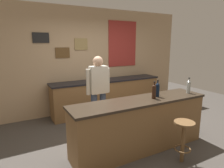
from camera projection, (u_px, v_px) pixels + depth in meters
The scene contains 12 objects.
ground_plane at pixel (127, 139), 3.90m from camera, with size 10.00×10.00×0.00m, color #423D38.
back_wall at pixel (89, 60), 5.36m from camera, with size 6.00×0.09×2.80m.
bar_counter at pixel (140, 125), 3.46m from camera, with size 2.54×0.60×0.92m.
side_counter at pixel (107, 95), 5.41m from camera, with size 3.09×0.56×0.90m.
bartender at pixel (98, 89), 4.04m from camera, with size 0.52×0.21×1.62m.
bar_stool at pixel (184, 135), 3.07m from camera, with size 0.32×0.32×0.68m.
wine_bottle_a at pixel (154, 91), 3.41m from camera, with size 0.07×0.07×0.31m.
wine_bottle_b at pixel (157, 89), 3.53m from camera, with size 0.07×0.07×0.31m.
wine_bottle_c at pixel (189, 86), 3.78m from camera, with size 0.07×0.07×0.31m.
wine_glass_a at pixel (89, 77), 5.08m from camera, with size 0.07×0.07×0.16m.
wine_glass_b at pixel (93, 76), 5.19m from camera, with size 0.07×0.07×0.16m.
coffee_mug at pixel (101, 79), 5.19m from camera, with size 0.12×0.08×0.09m.
Camera 1 is at (-1.98, -3.01, 1.88)m, focal length 31.32 mm.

